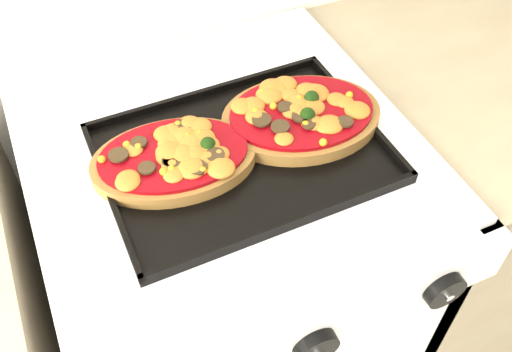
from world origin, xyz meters
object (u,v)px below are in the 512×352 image
stove (232,294)px  baking_tray (242,153)px  pizza_left (174,157)px  pizza_right (301,115)px

stove → baking_tray: size_ratio=2.20×
stove → pizza_left: (-0.08, -0.02, 0.48)m
stove → baking_tray: 0.47m
pizza_left → pizza_right: 0.21m
stove → pizza_right: 0.50m
stove → pizza_right: pizza_right is taller
stove → pizza_right: size_ratio=3.63×
baking_tray → pizza_left: pizza_left is taller
pizza_left → pizza_right: pizza_right is taller
baking_tray → pizza_left: 0.10m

